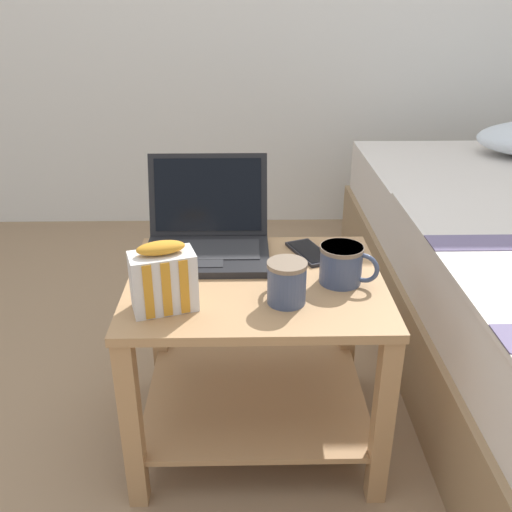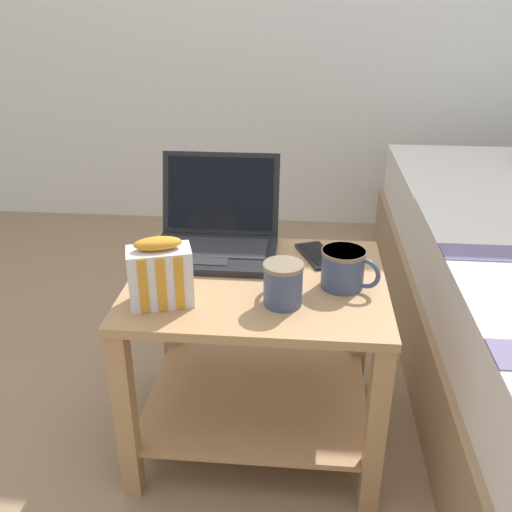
% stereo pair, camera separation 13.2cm
% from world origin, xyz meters
% --- Properties ---
extents(ground_plane, '(8.00, 8.00, 0.00)m').
position_xyz_m(ground_plane, '(0.00, 0.00, 0.00)').
color(ground_plane, '#937556').
extents(bedside_table, '(0.62, 0.51, 0.48)m').
position_xyz_m(bedside_table, '(0.00, 0.00, 0.31)').
color(bedside_table, tan).
rests_on(bedside_table, ground_plane).
extents(laptop, '(0.32, 0.30, 0.23)m').
position_xyz_m(laptop, '(-0.13, 0.16, 0.53)').
color(laptop, black).
rests_on(laptop, bedside_table).
extents(mug_front_left, '(0.14, 0.10, 0.09)m').
position_xyz_m(mug_front_left, '(0.20, -0.02, 0.53)').
color(mug_front_left, '#3F4C6B').
rests_on(mug_front_left, bedside_table).
extents(mug_front_right, '(0.09, 0.13, 0.10)m').
position_xyz_m(mug_front_right, '(0.07, -0.11, 0.54)').
color(mug_front_right, '#3F4C6B').
rests_on(mug_front_right, bedside_table).
extents(snack_bag, '(0.15, 0.11, 0.16)m').
position_xyz_m(snack_bag, '(-0.20, -0.13, 0.55)').
color(snack_bag, silver).
rests_on(snack_bag, bedside_table).
extents(cell_phone, '(0.12, 0.17, 0.01)m').
position_xyz_m(cell_phone, '(0.15, 0.14, 0.49)').
color(cell_phone, black).
rests_on(cell_phone, bedside_table).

